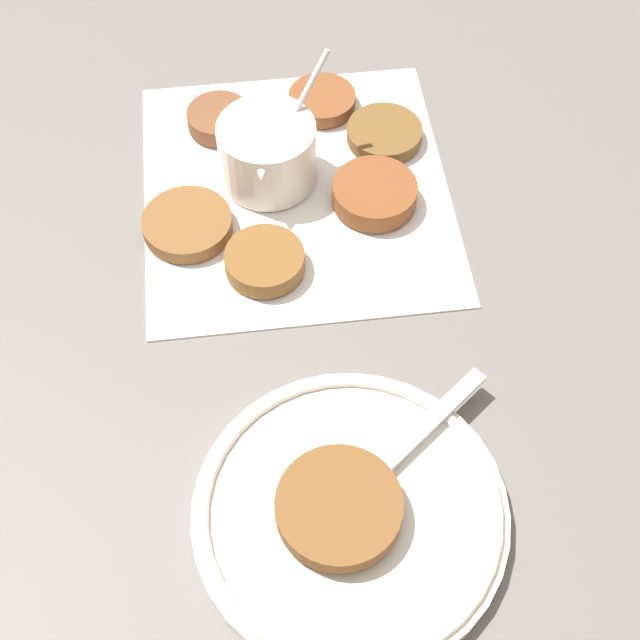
# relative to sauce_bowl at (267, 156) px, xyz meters

# --- Properties ---
(ground_plane) EXTENTS (4.00, 4.00, 0.00)m
(ground_plane) POSITION_rel_sauce_bowl_xyz_m (-0.00, 0.03, -0.03)
(ground_plane) COLOR #605B56
(napkin) EXTENTS (0.33, 0.31, 0.00)m
(napkin) POSITION_rel_sauce_bowl_xyz_m (0.01, 0.03, -0.03)
(napkin) COLOR white
(napkin) RESTS_ON ground_plane
(sauce_bowl) EXTENTS (0.10, 0.10, 0.10)m
(sauce_bowl) POSITION_rel_sauce_bowl_xyz_m (0.00, 0.00, 0.00)
(sauce_bowl) COLOR silver
(sauce_bowl) RESTS_ON napkin
(fritter_0) EXTENTS (0.07, 0.07, 0.02)m
(fritter_0) POSITION_rel_sauce_bowl_xyz_m (0.10, 0.00, -0.02)
(fritter_0) COLOR brown
(fritter_0) RESTS_ON napkin
(fritter_1) EXTENTS (0.06, 0.06, 0.02)m
(fritter_1) POSITION_rel_sauce_bowl_xyz_m (-0.06, -0.05, -0.02)
(fritter_1) COLOR brown
(fritter_1) RESTS_ON napkin
(fritter_2) EXTENTS (0.07, 0.07, 0.02)m
(fritter_2) POSITION_rel_sauce_bowl_xyz_m (0.02, 0.09, -0.02)
(fritter_2) COLOR brown
(fritter_2) RESTS_ON napkin
(fritter_3) EXTENTS (0.07, 0.07, 0.01)m
(fritter_3) POSITION_rel_sauce_bowl_xyz_m (-0.05, 0.10, -0.02)
(fritter_3) COLOR brown
(fritter_3) RESTS_ON napkin
(fritter_4) EXTENTS (0.06, 0.06, 0.01)m
(fritter_4) POSITION_rel_sauce_bowl_xyz_m (-0.10, 0.04, -0.02)
(fritter_4) COLOR brown
(fritter_4) RESTS_ON napkin
(fritter_5) EXTENTS (0.08, 0.08, 0.01)m
(fritter_5) POSITION_rel_sauce_bowl_xyz_m (0.06, -0.06, -0.02)
(fritter_5) COLOR brown
(fritter_5) RESTS_ON napkin
(serving_plate) EXTENTS (0.22, 0.22, 0.02)m
(serving_plate) POSITION_rel_sauce_bowl_xyz_m (0.31, 0.08, -0.02)
(serving_plate) COLOR silver
(serving_plate) RESTS_ON ground_plane
(fritter_on_plate) EXTENTS (0.09, 0.09, 0.01)m
(fritter_on_plate) POSITION_rel_sauce_bowl_xyz_m (0.32, 0.07, -0.00)
(fritter_on_plate) COLOR brown
(fritter_on_plate) RESTS_ON serving_plate
(fork) EXTENTS (0.14, 0.13, 0.00)m
(fork) POSITION_rel_sauce_bowl_xyz_m (0.28, 0.10, -0.01)
(fork) COLOR silver
(fork) RESTS_ON serving_plate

